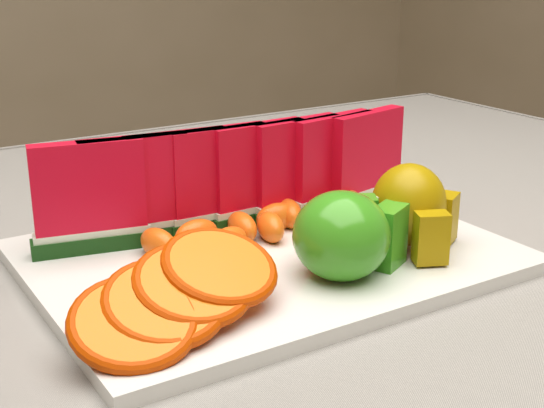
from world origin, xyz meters
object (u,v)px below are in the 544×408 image
at_px(pear_cluster, 412,207).
at_px(side_plate, 158,171).
at_px(apple_cluster, 347,235).
at_px(platter, 267,256).

relative_size(pear_cluster, side_plate, 0.48).
distance_m(apple_cluster, pear_cluster, 0.08).
height_order(pear_cluster, side_plate, pear_cluster).
xyz_separation_m(apple_cluster, side_plate, (0.00, 0.38, -0.04)).
relative_size(apple_cluster, pear_cluster, 1.19).
bearing_deg(pear_cluster, apple_cluster, -171.51).
relative_size(apple_cluster, side_plate, 0.58).
bearing_deg(side_plate, apple_cluster, -90.28).
bearing_deg(platter, pear_cluster, -30.56).
relative_size(platter, side_plate, 2.17).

